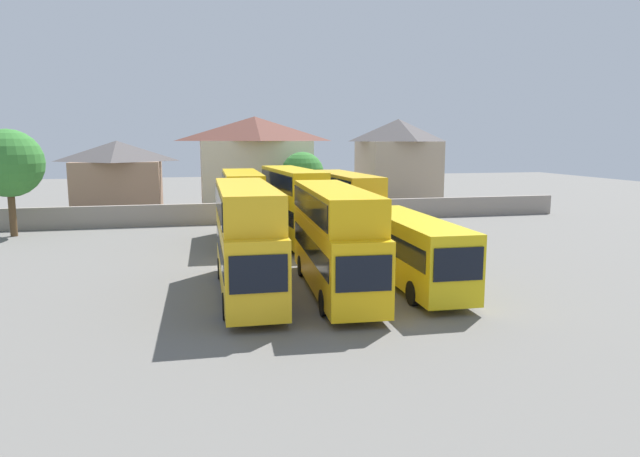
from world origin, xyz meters
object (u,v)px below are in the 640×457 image
(bus_2, at_px, (334,234))
(house_terrace_centre, at_px, (255,163))
(bus_6, at_px, (346,203))
(tree_left_of_lot, at_px, (302,174))
(bus_4, at_px, (243,203))
(bus_1, at_px, (246,234))
(bus_3, at_px, (411,247))
(house_terrace_right, at_px, (398,162))
(tree_behind_wall, at_px, (8,163))
(house_terrace_left, at_px, (118,177))
(bus_5, at_px, (293,201))

(bus_2, xyz_separation_m, house_terrace_centre, (-0.08, 32.28, 2.05))
(bus_6, xyz_separation_m, tree_left_of_lot, (-0.72, 12.51, 1.38))
(bus_4, bearing_deg, bus_1, -2.79)
(bus_2, bearing_deg, bus_1, -91.81)
(bus_6, bearing_deg, tree_left_of_lot, -179.25)
(bus_3, bearing_deg, house_terrace_centre, -171.28)
(bus_2, relative_size, house_terrace_right, 1.23)
(bus_2, bearing_deg, bus_4, -164.43)
(bus_2, relative_size, tree_behind_wall, 1.44)
(house_terrace_centre, bearing_deg, house_terrace_left, 178.72)
(bus_6, height_order, house_terrace_centre, house_terrace_centre)
(bus_5, distance_m, tree_left_of_lot, 13.06)
(bus_4, bearing_deg, bus_5, 83.32)
(tree_left_of_lot, bearing_deg, bus_3, -89.14)
(bus_2, bearing_deg, tree_left_of_lot, 175.55)
(bus_2, bearing_deg, bus_6, 165.88)
(bus_4, bearing_deg, bus_2, 13.78)
(bus_5, xyz_separation_m, house_terrace_right, (14.95, 19.06, 1.88))
(bus_1, bearing_deg, house_terrace_left, -162.71)
(bus_4, bearing_deg, tree_behind_wall, -110.03)
(bus_4, height_order, house_terrace_centre, house_terrace_centre)
(house_terrace_right, relative_size, tree_behind_wall, 1.17)
(bus_6, distance_m, house_terrace_centre, 19.18)
(house_terrace_right, relative_size, tree_left_of_lot, 1.54)
(bus_1, distance_m, tree_left_of_lot, 27.02)
(bus_2, distance_m, house_terrace_right, 36.19)
(house_terrace_centre, height_order, house_terrace_right, house_terrace_centre)
(bus_1, distance_m, house_terrace_right, 37.79)
(bus_4, xyz_separation_m, house_terrace_centre, (2.97, 18.14, 2.04))
(bus_6, bearing_deg, bus_4, -95.70)
(bus_6, xyz_separation_m, house_terrace_centre, (-4.41, 18.54, 2.13))
(bus_4, xyz_separation_m, house_terrace_right, (18.44, 18.55, 1.99))
(house_terrace_left, relative_size, house_terrace_right, 0.89)
(tree_left_of_lot, distance_m, tree_behind_wall, 23.98)
(bus_1, relative_size, tree_left_of_lot, 1.84)
(bus_1, xyz_separation_m, bus_5, (4.55, 13.26, 0.03))
(house_terrace_left, distance_m, house_terrace_centre, 13.38)
(bus_6, bearing_deg, house_terrace_right, 147.22)
(bus_1, distance_m, bus_4, 13.81)
(tree_left_of_lot, bearing_deg, bus_5, -104.16)
(bus_1, relative_size, house_terrace_right, 1.19)
(bus_4, height_order, house_terrace_left, house_terrace_left)
(bus_2, height_order, tree_behind_wall, tree_behind_wall)
(bus_6, distance_m, house_terrace_left, 25.89)
(bus_2, height_order, house_terrace_centre, house_terrace_centre)
(bus_4, height_order, bus_6, bus_4)
(tree_behind_wall, bearing_deg, bus_4, -21.64)
(bus_6, xyz_separation_m, house_terrace_right, (11.06, 18.96, 2.08))
(bus_2, distance_m, tree_behind_wall, 28.72)
(house_terrace_centre, bearing_deg, tree_left_of_lot, -58.55)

